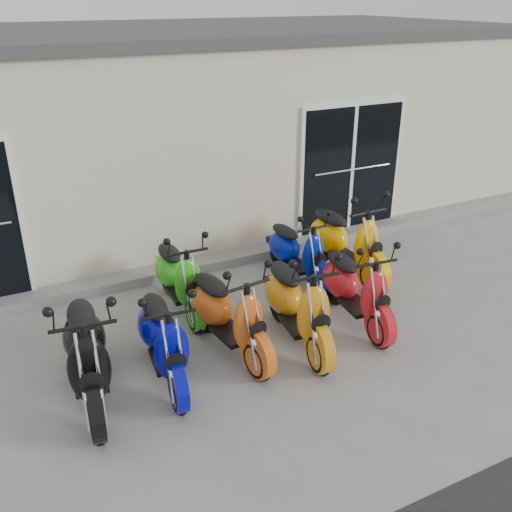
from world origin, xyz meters
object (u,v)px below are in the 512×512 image
at_px(scooter_front_black, 85,342).
at_px(scooter_front_orange_a, 228,304).
at_px(scooter_back_blue, 298,244).
at_px(scooter_front_blue, 163,329).
at_px(scooter_back_yellow, 347,231).
at_px(scooter_front_red, 357,279).
at_px(scooter_front_orange_b, 298,294).
at_px(scooter_back_green, 178,268).

height_order(scooter_front_black, scooter_front_orange_a, scooter_front_black).
xyz_separation_m(scooter_front_black, scooter_back_blue, (3.31, 1.37, -0.11)).
relative_size(scooter_front_blue, scooter_back_yellow, 0.89).
bearing_deg(scooter_front_black, scooter_back_yellow, 23.60).
bearing_deg(scooter_front_black, scooter_front_red, 7.05).
relative_size(scooter_front_orange_b, scooter_back_yellow, 0.96).
height_order(scooter_front_blue, scooter_front_red, same).
relative_size(scooter_front_black, scooter_back_green, 1.12).
bearing_deg(scooter_back_yellow, scooter_back_green, 175.60).
bearing_deg(scooter_front_red, scooter_back_green, 150.72).
bearing_deg(scooter_back_green, scooter_front_blue, -114.56).
bearing_deg(scooter_front_orange_a, scooter_back_blue, 29.93).
bearing_deg(scooter_back_blue, scooter_back_yellow, -14.20).
xyz_separation_m(scooter_front_orange_b, scooter_back_blue, (0.85, 1.44, -0.08)).
xyz_separation_m(scooter_front_red, scooter_back_blue, (-0.06, 1.36, -0.04)).
xyz_separation_m(scooter_front_black, scooter_front_blue, (0.81, -0.01, -0.07)).
xyz_separation_m(scooter_front_orange_b, scooter_back_green, (-0.99, 1.40, -0.05)).
bearing_deg(scooter_front_blue, scooter_front_red, 6.30).
distance_m(scooter_front_black, scooter_back_green, 1.98).
distance_m(scooter_front_orange_b, scooter_back_yellow, 2.05).
bearing_deg(scooter_front_red, scooter_front_blue, -173.90).
distance_m(scooter_front_orange_b, scooter_front_red, 0.91).
bearing_deg(scooter_back_blue, scooter_front_black, -159.87).
relative_size(scooter_front_blue, scooter_front_orange_a, 0.96).
distance_m(scooter_front_black, scooter_back_blue, 3.59).
distance_m(scooter_front_black, scooter_front_blue, 0.81).
relative_size(scooter_front_black, scooter_back_blue, 1.18).
bearing_deg(scooter_front_orange_b, scooter_back_yellow, 46.08).
height_order(scooter_front_orange_b, scooter_back_yellow, scooter_back_yellow).
bearing_deg(scooter_front_blue, scooter_front_black, -175.30).
bearing_deg(scooter_back_yellow, scooter_front_black, -165.13).
xyz_separation_m(scooter_front_red, scooter_back_green, (-1.90, 1.32, -0.01)).
xyz_separation_m(scooter_front_orange_b, scooter_front_red, (0.91, 0.08, -0.05)).
bearing_deg(scooter_back_yellow, scooter_front_orange_b, -143.01).
distance_m(scooter_front_red, scooter_back_blue, 1.36).
relative_size(scooter_front_blue, scooter_front_orange_b, 0.93).
relative_size(scooter_front_blue, scooter_front_red, 1.00).
relative_size(scooter_back_green, scooter_back_yellow, 0.88).
bearing_deg(scooter_back_yellow, scooter_front_red, -121.37).
relative_size(scooter_front_black, scooter_front_red, 1.11).
distance_m(scooter_back_blue, scooter_back_yellow, 0.76).
bearing_deg(scooter_back_yellow, scooter_front_orange_a, -157.55).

